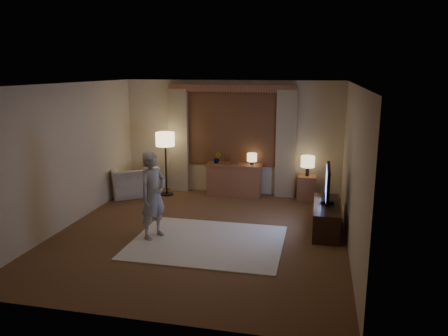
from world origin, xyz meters
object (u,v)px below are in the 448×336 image
(sideboard, at_px, (234,181))
(armchair, at_px, (133,181))
(person, at_px, (153,195))
(tv_stand, at_px, (326,218))
(side_table, at_px, (307,188))

(sideboard, distance_m, armchair, 2.32)
(sideboard, xyz_separation_m, person, (-0.84, -2.83, 0.42))
(armchair, bearing_deg, sideboard, 156.05)
(person, bearing_deg, tv_stand, -46.90)
(side_table, bearing_deg, tv_stand, -77.35)
(side_table, bearing_deg, sideboard, 178.24)
(tv_stand, distance_m, person, 3.08)
(side_table, relative_size, tv_stand, 0.40)
(sideboard, xyz_separation_m, armchair, (-2.26, -0.49, -0.01))
(sideboard, bearing_deg, side_table, -1.76)
(tv_stand, bearing_deg, person, -161.27)
(side_table, height_order, tv_stand, side_table)
(tv_stand, xyz_separation_m, person, (-2.88, -0.98, 0.52))
(armchair, distance_m, tv_stand, 4.51)
(side_table, distance_m, tv_stand, 1.85)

